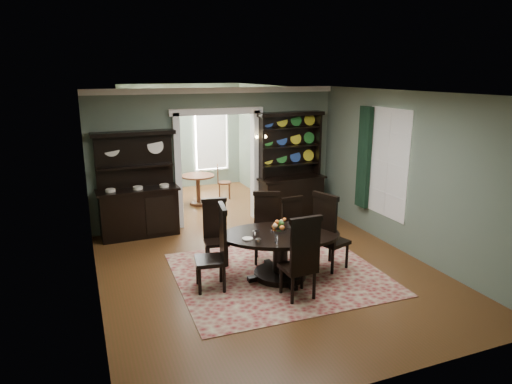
% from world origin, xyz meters
% --- Properties ---
extents(room, '(5.51, 6.01, 3.01)m').
position_xyz_m(room, '(0.00, 0.04, 1.58)').
color(room, '#593017').
rests_on(room, ground).
extents(parlor, '(3.51, 3.50, 3.01)m').
position_xyz_m(parlor, '(0.00, 5.53, 1.52)').
color(parlor, '#593017').
rests_on(parlor, ground).
extents(doorway_trim, '(2.08, 0.25, 2.57)m').
position_xyz_m(doorway_trim, '(0.00, 3.00, 1.62)').
color(doorway_trim, white).
rests_on(doorway_trim, floor).
extents(right_window, '(0.15, 1.47, 2.12)m').
position_xyz_m(right_window, '(2.69, 0.93, 1.60)').
color(right_window, white).
rests_on(right_window, wall_right).
extents(wall_sconce, '(0.27, 0.21, 0.21)m').
position_xyz_m(wall_sconce, '(0.95, 2.85, 1.89)').
color(wall_sconce, gold).
rests_on(wall_sconce, back_wall_right).
extents(rug, '(3.45, 3.06, 0.01)m').
position_xyz_m(rug, '(0.12, -0.06, 0.01)').
color(rug, maroon).
rests_on(rug, floor).
extents(dining_table, '(2.24, 2.24, 0.77)m').
position_xyz_m(dining_table, '(0.10, -0.18, 0.54)').
color(dining_table, black).
rests_on(dining_table, rug).
extents(centerpiece, '(1.30, 0.84, 0.21)m').
position_xyz_m(centerpiece, '(0.11, -0.09, 0.83)').
color(centerpiece, silver).
rests_on(centerpiece, dining_table).
extents(chair_far_left, '(0.49, 0.47, 1.17)m').
position_xyz_m(chair_far_left, '(-0.71, 0.82, 0.61)').
color(chair_far_left, black).
rests_on(chair_far_left, rug).
extents(chair_far_mid, '(0.61, 0.59, 1.26)m').
position_xyz_m(chair_far_mid, '(0.17, 0.59, 0.66)').
color(chair_far_mid, black).
rests_on(chair_far_mid, rug).
extents(chair_far_right, '(0.45, 0.43, 1.14)m').
position_xyz_m(chair_far_right, '(0.66, 0.48, 0.60)').
color(chair_far_right, black).
rests_on(chair_far_right, rug).
extents(chair_end_left, '(0.55, 0.57, 1.36)m').
position_xyz_m(chair_end_left, '(-0.98, -0.18, 0.71)').
color(chair_end_left, black).
rests_on(chair_end_left, rug).
extents(chair_end_right, '(0.62, 0.64, 1.38)m').
position_xyz_m(chair_end_right, '(0.97, -0.20, 0.72)').
color(chair_end_right, black).
rests_on(chair_end_right, rug).
extents(chair_near, '(0.51, 0.48, 1.33)m').
position_xyz_m(chair_near, '(0.06, -1.01, 0.70)').
color(chair_near, black).
rests_on(chair_near, rug).
extents(sideboard, '(1.67, 0.64, 2.17)m').
position_xyz_m(sideboard, '(-1.79, 2.75, 0.76)').
color(sideboard, black).
rests_on(sideboard, floor).
extents(welsh_dresser, '(1.59, 0.64, 2.45)m').
position_xyz_m(welsh_dresser, '(1.68, 2.73, 0.89)').
color(welsh_dresser, black).
rests_on(welsh_dresser, floor).
extents(parlor_table, '(0.84, 0.84, 0.78)m').
position_xyz_m(parlor_table, '(-0.07, 4.53, 0.51)').
color(parlor_table, '#592C19').
rests_on(parlor_table, parlor_floor).
extents(parlor_chair_left, '(0.41, 0.40, 0.88)m').
position_xyz_m(parlor_chair_left, '(-0.66, 4.76, 0.47)').
color(parlor_chair_left, '#592C19').
rests_on(parlor_chair_left, parlor_floor).
extents(parlor_chair_right, '(0.42, 0.41, 0.91)m').
position_xyz_m(parlor_chair_right, '(0.68, 4.89, 0.49)').
color(parlor_chair_right, '#592C19').
rests_on(parlor_chair_right, parlor_floor).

